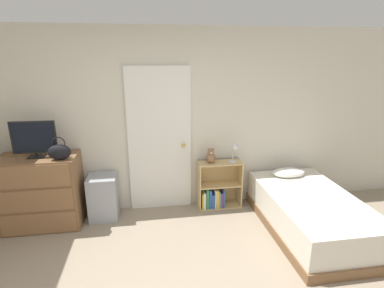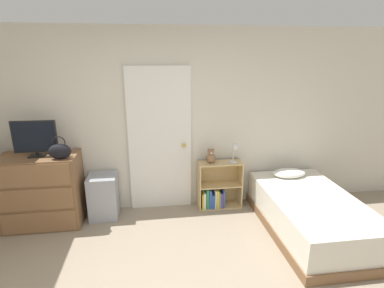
{
  "view_description": "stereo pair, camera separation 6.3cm",
  "coord_description": "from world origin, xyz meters",
  "px_view_note": "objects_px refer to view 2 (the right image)",
  "views": [
    {
      "loc": [
        -0.09,
        -1.92,
        2.19
      ],
      "look_at": [
        0.5,
        1.91,
        1.02
      ],
      "focal_mm": 28.0,
      "sensor_mm": 36.0,
      "label": 1
    },
    {
      "loc": [
        -0.03,
        -1.93,
        2.19
      ],
      "look_at": [
        0.5,
        1.91,
        1.02
      ],
      "focal_mm": 28.0,
      "sensor_mm": 36.0,
      "label": 2
    }
  ],
  "objects_px": {
    "desk_lamp": "(235,149)",
    "bed": "(310,213)",
    "teddy_bear": "(211,157)",
    "storage_bin": "(104,196)",
    "tv": "(35,138)",
    "dresser": "(42,191)",
    "handbag": "(60,151)",
    "bookshelf": "(217,190)"
  },
  "relations": [
    {
      "from": "desk_lamp",
      "to": "bed",
      "type": "bearing_deg",
      "value": -42.77
    },
    {
      "from": "teddy_bear",
      "to": "desk_lamp",
      "type": "xyz_separation_m",
      "value": [
        0.33,
        -0.04,
        0.11
      ]
    },
    {
      "from": "desk_lamp",
      "to": "bed",
      "type": "xyz_separation_m",
      "value": [
        0.81,
        -0.75,
        -0.66
      ]
    },
    {
      "from": "storage_bin",
      "to": "teddy_bear",
      "type": "height_order",
      "value": "teddy_bear"
    },
    {
      "from": "tv",
      "to": "teddy_bear",
      "type": "bearing_deg",
      "value": 3.72
    },
    {
      "from": "dresser",
      "to": "tv",
      "type": "bearing_deg",
      "value": -44.43
    },
    {
      "from": "storage_bin",
      "to": "desk_lamp",
      "type": "xyz_separation_m",
      "value": [
        1.85,
        0.02,
        0.6
      ]
    },
    {
      "from": "handbag",
      "to": "dresser",
      "type": "bearing_deg",
      "value": 154.59
    },
    {
      "from": "bed",
      "to": "desk_lamp",
      "type": "bearing_deg",
      "value": 137.23
    },
    {
      "from": "desk_lamp",
      "to": "bookshelf",
      "type": "bearing_deg",
      "value": 170.33
    },
    {
      "from": "handbag",
      "to": "teddy_bear",
      "type": "bearing_deg",
      "value": 8.53
    },
    {
      "from": "storage_bin",
      "to": "bookshelf",
      "type": "distance_m",
      "value": 1.61
    },
    {
      "from": "dresser",
      "to": "storage_bin",
      "type": "xyz_separation_m",
      "value": [
        0.75,
        0.07,
        -0.17
      ]
    },
    {
      "from": "dresser",
      "to": "storage_bin",
      "type": "relative_size",
      "value": 1.57
    },
    {
      "from": "bookshelf",
      "to": "bed",
      "type": "bearing_deg",
      "value": -36.98
    },
    {
      "from": "teddy_bear",
      "to": "desk_lamp",
      "type": "distance_m",
      "value": 0.35
    },
    {
      "from": "dresser",
      "to": "storage_bin",
      "type": "height_order",
      "value": "dresser"
    },
    {
      "from": "handbag",
      "to": "teddy_bear",
      "type": "xyz_separation_m",
      "value": [
        1.94,
        0.29,
        -0.27
      ]
    },
    {
      "from": "bookshelf",
      "to": "handbag",
      "type": "bearing_deg",
      "value": -171.8
    },
    {
      "from": "teddy_bear",
      "to": "dresser",
      "type": "bearing_deg",
      "value": -176.59
    },
    {
      "from": "handbag",
      "to": "desk_lamp",
      "type": "bearing_deg",
      "value": 6.34
    },
    {
      "from": "handbag",
      "to": "bed",
      "type": "bearing_deg",
      "value": -9.12
    },
    {
      "from": "handbag",
      "to": "bed",
      "type": "relative_size",
      "value": 0.16
    },
    {
      "from": "handbag",
      "to": "bookshelf",
      "type": "bearing_deg",
      "value": 8.2
    },
    {
      "from": "dresser",
      "to": "bookshelf",
      "type": "height_order",
      "value": "dresser"
    },
    {
      "from": "desk_lamp",
      "to": "bed",
      "type": "height_order",
      "value": "desk_lamp"
    },
    {
      "from": "tv",
      "to": "bookshelf",
      "type": "xyz_separation_m",
      "value": [
        2.35,
        0.15,
        -0.93
      ]
    },
    {
      "from": "tv",
      "to": "storage_bin",
      "type": "relative_size",
      "value": 0.86
    },
    {
      "from": "storage_bin",
      "to": "dresser",
      "type": "bearing_deg",
      "value": -174.42
    },
    {
      "from": "handbag",
      "to": "bed",
      "type": "height_order",
      "value": "handbag"
    },
    {
      "from": "bookshelf",
      "to": "teddy_bear",
      "type": "relative_size",
      "value": 3.26
    },
    {
      "from": "tv",
      "to": "handbag",
      "type": "xyz_separation_m",
      "value": [
        0.32,
        -0.14,
        -0.14
      ]
    },
    {
      "from": "teddy_bear",
      "to": "bed",
      "type": "relative_size",
      "value": 0.12
    },
    {
      "from": "handbag",
      "to": "bookshelf",
      "type": "relative_size",
      "value": 0.41
    },
    {
      "from": "storage_bin",
      "to": "teddy_bear",
      "type": "bearing_deg",
      "value": 2.32
    },
    {
      "from": "storage_bin",
      "to": "desk_lamp",
      "type": "distance_m",
      "value": 1.94
    },
    {
      "from": "storage_bin",
      "to": "bed",
      "type": "bearing_deg",
      "value": -15.24
    },
    {
      "from": "bed",
      "to": "tv",
      "type": "bearing_deg",
      "value": 169.35
    },
    {
      "from": "dresser",
      "to": "teddy_bear",
      "type": "relative_size",
      "value": 4.51
    },
    {
      "from": "tv",
      "to": "handbag",
      "type": "relative_size",
      "value": 1.83
    },
    {
      "from": "desk_lamp",
      "to": "dresser",
      "type": "bearing_deg",
      "value": -177.87
    },
    {
      "from": "storage_bin",
      "to": "bookshelf",
      "type": "xyz_separation_m",
      "value": [
        1.61,
        0.06,
        -0.04
      ]
    }
  ]
}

